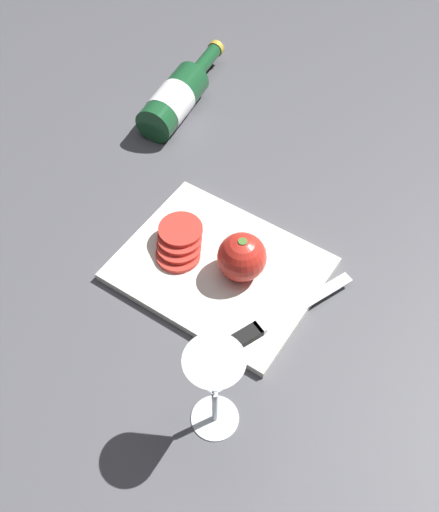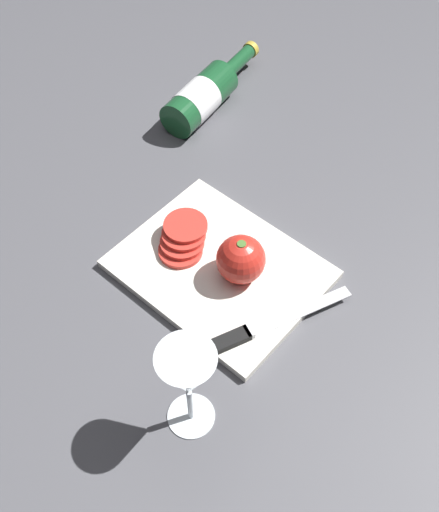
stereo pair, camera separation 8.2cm
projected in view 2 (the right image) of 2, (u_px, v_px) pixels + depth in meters
The scene contains 7 objects.
ground_plane at pixel (215, 272), 1.06m from camera, with size 3.00×3.00×0.00m, color #4C4C51.
cutting_board at pixel (220, 269), 1.05m from camera, with size 0.34×0.27×0.02m.
wine_bottle at pixel (203, 96), 1.29m from camera, with size 0.11×0.32×0.08m.
wine_glass at pixel (187, 378), 0.79m from camera, with size 0.08×0.08×0.19m.
whole_tomato at pixel (241, 259), 1.00m from camera, with size 0.08×0.08×0.09m.
knife at pixel (234, 339), 0.95m from camera, with size 0.14×0.29×0.01m.
tomato_slice_stack_near at pixel (183, 238), 1.06m from camera, with size 0.10×0.11×0.03m.
Camera 2 is at (-0.41, 0.46, 0.86)m, focal length 42.00 mm.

